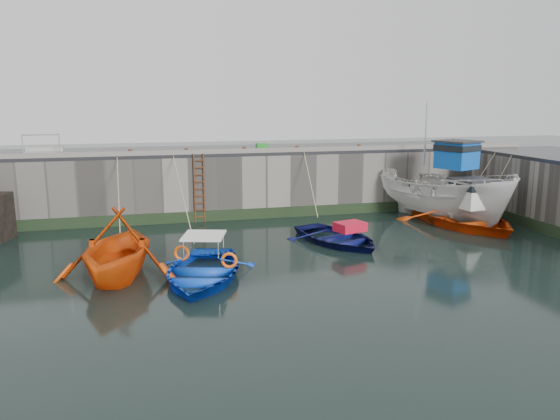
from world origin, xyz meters
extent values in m
plane|color=black|center=(0.00, 0.00, 0.00)|extent=(120.00, 120.00, 0.00)
cube|color=slate|center=(0.00, 12.50, 1.50)|extent=(30.00, 5.00, 3.00)
cube|color=black|center=(0.00, 12.50, 3.08)|extent=(30.00, 5.00, 0.16)
cube|color=slate|center=(0.00, 10.15, 3.26)|extent=(30.00, 0.30, 0.20)
cube|color=black|center=(0.00, 9.96, 0.25)|extent=(30.00, 0.08, 0.50)
cylinder|color=#3F1E0F|center=(-2.22, 9.92, 1.60)|extent=(0.07, 0.07, 3.20)
cylinder|color=#3F1E0F|center=(-1.78, 9.92, 1.60)|extent=(0.07, 0.07, 3.20)
cube|color=#3F1E0F|center=(-2.00, 9.90, 0.25)|extent=(0.44, 0.06, 0.05)
cube|color=#3F1E0F|center=(-2.00, 9.90, 0.58)|extent=(0.44, 0.06, 0.05)
cube|color=#3F1E0F|center=(-2.00, 9.90, 0.91)|extent=(0.44, 0.06, 0.05)
cube|color=#3F1E0F|center=(-2.00, 9.90, 1.24)|extent=(0.44, 0.06, 0.05)
cube|color=#3F1E0F|center=(-2.00, 9.90, 1.57)|extent=(0.44, 0.06, 0.05)
cube|color=#3F1E0F|center=(-2.00, 9.90, 1.90)|extent=(0.44, 0.06, 0.05)
cube|color=#3F1E0F|center=(-2.00, 9.90, 2.23)|extent=(0.44, 0.06, 0.05)
cube|color=#3F1E0F|center=(-2.00, 9.90, 2.56)|extent=(0.44, 0.06, 0.05)
cube|color=#3F1E0F|center=(-2.00, 9.90, 2.89)|extent=(0.44, 0.06, 0.05)
imported|color=#DB480B|center=(-5.42, 2.48, 0.00)|extent=(5.05, 5.57, 2.55)
imported|color=blue|center=(-2.82, 1.62, 0.00)|extent=(4.68, 5.63, 1.01)
imported|color=#0B0E47|center=(2.92, 4.79, 0.00)|extent=(4.41, 5.27, 0.94)
imported|color=silver|center=(9.21, 7.54, 1.08)|extent=(5.49, 7.93, 2.87)
cube|color=#0C4CB7|center=(9.45, 6.98, 3.12)|extent=(1.88, 1.93, 1.20)
cube|color=black|center=(9.45, 6.98, 3.47)|extent=(1.96, 2.01, 0.28)
cube|color=#262628|center=(9.45, 6.98, 3.76)|extent=(2.14, 2.19, 0.08)
cylinder|color=#A5A8AD|center=(8.74, 8.64, 4.02)|extent=(0.08, 0.08, 3.00)
imported|color=#E0430B|center=(9.50, 6.32, 0.29)|extent=(5.13, 6.68, 1.28)
cube|color=silver|center=(9.57, 5.72, 1.53)|extent=(1.57, 1.66, 1.20)
cube|color=black|center=(9.57, 5.72, 1.88)|extent=(1.64, 1.72, 0.28)
cube|color=#262628|center=(9.57, 5.72, 2.17)|extent=(1.79, 1.88, 0.08)
cylinder|color=#A5A8AD|center=(9.36, 7.51, 2.43)|extent=(0.08, 0.08, 3.00)
cube|color=#17811D|center=(1.32, 11.44, 3.33)|extent=(0.58, 0.45, 0.34)
cylinder|color=#A5A8AD|center=(-9.50, 10.60, 3.66)|extent=(0.05, 0.05, 1.00)
cylinder|color=#A5A8AD|center=(-8.00, 10.60, 3.66)|extent=(0.05, 0.05, 1.00)
cylinder|color=#A5A8AD|center=(-8.75, 10.60, 4.12)|extent=(1.50, 0.05, 0.05)
cube|color=gray|center=(-8.75, 11.10, 3.25)|extent=(1.60, 0.35, 0.18)
cube|color=gray|center=(-8.75, 11.45, 3.43)|extent=(1.60, 0.35, 0.18)
cylinder|color=#3F1E0F|center=(-5.00, 10.25, 3.30)|extent=(0.18, 0.18, 0.28)
cylinder|color=#3F1E0F|center=(-2.50, 10.25, 3.30)|extent=(0.18, 0.18, 0.28)
cylinder|color=#3F1E0F|center=(0.20, 10.25, 3.30)|extent=(0.18, 0.18, 0.28)
cylinder|color=#3F1E0F|center=(2.80, 10.25, 3.30)|extent=(0.18, 0.18, 0.28)
cylinder|color=#3F1E0F|center=(6.00, 10.25, 3.30)|extent=(0.18, 0.18, 0.28)
camera|label=1|loc=(-4.51, -15.15, 5.61)|focal=35.00mm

